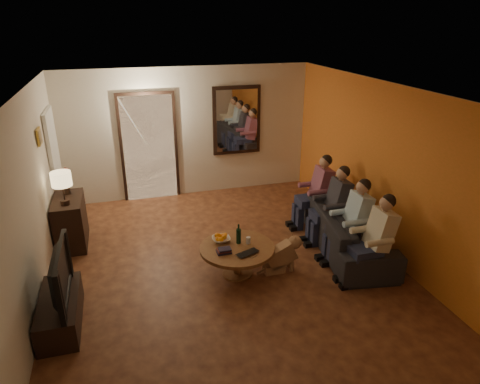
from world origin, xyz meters
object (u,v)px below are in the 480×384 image
object	(u,v)px
person_a	(375,243)
dog	(280,254)
person_c	(334,208)
table_lamp	(63,188)
person_d	(318,194)
person_b	(353,224)
tv_stand	(60,311)
bowl	(221,239)
tv	(53,276)
sofa	(347,230)
wine_bottle	(239,233)
coffee_table	(237,260)
laptop	(250,255)
dresser	(71,222)

from	to	relation	value
person_a	dog	size ratio (longest dim) A/B	2.14
person_c	dog	xyz separation A→B (m)	(-1.16, -0.63, -0.32)
table_lamp	person_d	world-z (taller)	table_lamp
person_b	person_c	world-z (taller)	same
table_lamp	tv_stand	world-z (taller)	table_lamp
table_lamp	bowl	size ratio (longest dim) A/B	2.08
tv	person_c	xyz separation A→B (m)	(4.13, 0.99, -0.09)
person_a	person_d	bearing A→B (deg)	90.00
dog	tv_stand	bearing A→B (deg)	-174.61
sofa	wine_bottle	world-z (taller)	wine_bottle
person_d	wine_bottle	world-z (taller)	person_d
sofa	person_c	xyz separation A→B (m)	(-0.10, 0.30, 0.27)
dog	coffee_table	bearing A→B (deg)	169.79
person_a	wine_bottle	bearing A→B (deg)	156.12
sofa	tv_stand	bearing A→B (deg)	108.72
laptop	sofa	bearing A→B (deg)	-5.11
table_lamp	person_a	world-z (taller)	table_lamp
sofa	wine_bottle	distance (m)	1.86
person_b	bowl	size ratio (longest dim) A/B	4.63
person_d	dog	world-z (taller)	person_d
person_a	wine_bottle	distance (m)	1.90
person_a	person_b	world-z (taller)	same
dresser	tv_stand	bearing A→B (deg)	-90.00
person_a	bowl	xyz separation A→B (m)	(-1.97, 0.89, -0.12)
dog	tv	bearing A→B (deg)	-174.61
person_a	dog	distance (m)	1.33
wine_bottle	person_c	bearing A→B (deg)	13.95
person_c	laptop	size ratio (longest dim) A/B	3.65
dresser	tv	distance (m)	2.10
tv_stand	person_b	world-z (taller)	person_b
person_d	sofa	bearing A→B (deg)	-83.66
sofa	person_d	distance (m)	0.95
coffee_table	bowl	distance (m)	0.38
bowl	person_c	bearing A→B (deg)	8.99
person_d	person_c	bearing A→B (deg)	-90.00
coffee_table	wine_bottle	xyz separation A→B (m)	(0.05, 0.10, 0.38)
person_d	coffee_table	distance (m)	2.15
dresser	dog	size ratio (longest dim) A/B	1.60
person_a	dresser	bearing A→B (deg)	151.06
sofa	person_c	world-z (taller)	person_c
bowl	dog	bearing A→B (deg)	-21.34
wine_bottle	tv	bearing A→B (deg)	-166.88
dresser	person_b	size ratio (longest dim) A/B	0.75
wine_bottle	table_lamp	bearing A→B (deg)	151.59
tv_stand	person_b	size ratio (longest dim) A/B	0.93
sofa	dog	xyz separation A→B (m)	(-1.26, -0.33, -0.05)
tv	bowl	bearing A→B (deg)	-72.61
person_a	person_b	size ratio (longest dim) A/B	1.00
tv_stand	person_a	bearing A→B (deg)	-2.90
person_c	tv_stand	bearing A→B (deg)	-166.53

